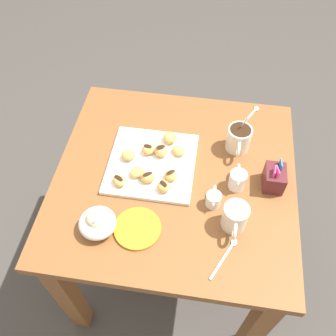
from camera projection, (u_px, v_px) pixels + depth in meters
ground_plane at (173, 258)px, 1.93m from camera, size 8.00×8.00×0.00m
dining_table at (174, 197)px, 1.45m from camera, size 0.86×0.88×0.76m
pastry_plate_square at (152, 163)px, 1.35m from camera, size 0.32×0.32×0.02m
coffee_mug_cream_left at (239, 138)px, 1.37m from camera, size 0.13×0.09×0.15m
coffee_mug_cream_right at (235, 217)px, 1.17m from camera, size 0.12×0.08×0.10m
cream_pitcher_white at (238, 179)px, 1.27m from camera, size 0.10×0.06×0.07m
sugar_caddy at (274, 178)px, 1.27m from camera, size 0.09×0.07×0.11m
ice_cream_bowl at (97, 222)px, 1.17m from camera, size 0.12×0.12×0.09m
chocolate_sauce_pitcher at (214, 199)px, 1.23m from camera, size 0.09×0.05×0.06m
saucer_orange_left at (138, 228)px, 1.20m from camera, size 0.16×0.16×0.01m
loose_spoon_near_saucer at (251, 115)px, 1.51m from camera, size 0.15×0.09×0.01m
loose_spoon_by_plate at (227, 254)px, 1.14m from camera, size 0.15×0.08×0.01m
beignet_0 at (148, 177)px, 1.28m from camera, size 0.05×0.06×0.04m
chocolate_drizzle_0 at (147, 174)px, 1.27m from camera, size 0.03×0.04×0.00m
beignet_1 at (148, 149)px, 1.36m from camera, size 0.05×0.05×0.04m
chocolate_drizzle_1 at (148, 146)px, 1.35m from camera, size 0.02×0.03×0.00m
beignet_2 at (170, 138)px, 1.40m from camera, size 0.07×0.07×0.04m
beignet_3 at (119, 181)px, 1.28m from camera, size 0.07×0.07×0.03m
chocolate_drizzle_3 at (119, 178)px, 1.26m from camera, size 0.03×0.04×0.00m
beignet_4 at (137, 172)px, 1.30m from camera, size 0.07×0.07×0.03m
beignet_5 at (171, 176)px, 1.29m from camera, size 0.06×0.07×0.04m
chocolate_drizzle_5 at (171, 172)px, 1.27m from camera, size 0.03×0.04×0.00m
beignet_6 at (179, 151)px, 1.36m from camera, size 0.06×0.07×0.03m
beignet_7 at (164, 187)px, 1.26m from camera, size 0.06×0.06×0.04m
chocolate_drizzle_7 at (164, 184)px, 1.25m from camera, size 0.03×0.04×0.00m
beignet_8 at (161, 151)px, 1.36m from camera, size 0.07×0.07×0.04m
chocolate_drizzle_8 at (161, 147)px, 1.34m from camera, size 0.03×0.04×0.00m
beignet_9 at (128, 155)px, 1.35m from camera, size 0.07×0.07×0.04m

